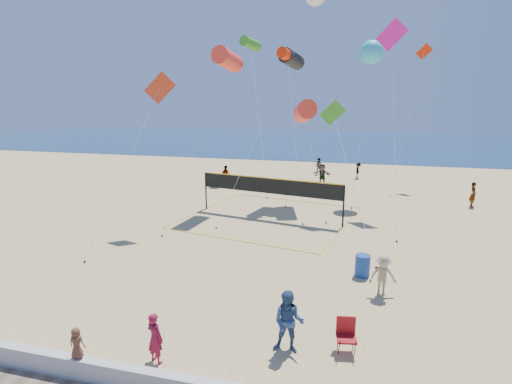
% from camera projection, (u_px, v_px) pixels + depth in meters
% --- Properties ---
extents(ground, '(120.00, 120.00, 0.00)m').
position_uv_depth(ground, '(213.00, 331.00, 12.88)').
color(ground, '#D9BC7A').
rests_on(ground, ground).
extents(ocean, '(140.00, 50.00, 0.03)m').
position_uv_depth(ocean, '(336.00, 142.00, 71.35)').
color(ocean, navy).
rests_on(ocean, ground).
extents(woman, '(0.65, 0.53, 1.52)m').
position_uv_depth(woman, '(155.00, 338.00, 11.18)').
color(woman, maroon).
rests_on(woman, ground).
extents(toddler, '(0.45, 0.32, 0.86)m').
position_uv_depth(toddler, '(77.00, 343.00, 10.50)').
color(toddler, brown).
rests_on(toddler, seawall).
extents(bystander_a, '(0.93, 0.72, 1.90)m').
position_uv_depth(bystander_a, '(289.00, 322.00, 11.62)').
color(bystander_a, navy).
rests_on(bystander_a, ground).
extents(bystander_b, '(1.16, 0.84, 1.61)m').
position_uv_depth(bystander_b, '(383.00, 276.00, 15.06)').
color(bystander_b, tan).
rests_on(bystander_b, ground).
extents(far_person_0, '(0.77, 1.13, 1.78)m').
position_uv_depth(far_person_0, '(226.00, 176.00, 34.58)').
color(far_person_0, gray).
rests_on(far_person_0, ground).
extents(far_person_1, '(1.75, 0.98, 1.80)m').
position_uv_depth(far_person_1, '(322.00, 174.00, 35.16)').
color(far_person_1, gray).
rests_on(far_person_1, ground).
extents(far_person_2, '(0.43, 0.64, 1.75)m').
position_uv_depth(far_person_2, '(473.00, 195.00, 27.68)').
color(far_person_2, gray).
rests_on(far_person_2, ground).
extents(far_person_3, '(0.86, 0.70, 1.65)m').
position_uv_depth(far_person_3, '(319.00, 166.00, 39.87)').
color(far_person_3, gray).
rests_on(far_person_3, ground).
extents(far_person_4, '(0.60, 0.99, 1.49)m').
position_uv_depth(far_person_4, '(358.00, 171.00, 37.89)').
color(far_person_4, gray).
rests_on(far_person_4, ground).
extents(camp_chair, '(0.64, 0.77, 1.16)m').
position_uv_depth(camp_chair, '(346.00, 333.00, 11.73)').
color(camp_chair, maroon).
rests_on(camp_chair, ground).
extents(trash_barrel, '(0.64, 0.64, 0.93)m').
position_uv_depth(trash_barrel, '(362.00, 266.00, 16.80)').
color(trash_barrel, navy).
rests_on(trash_barrel, ground).
extents(volleyball_net, '(11.23, 11.11, 2.57)m').
position_uv_depth(volleyball_net, '(269.00, 190.00, 24.96)').
color(volleyball_net, black).
rests_on(volleyball_net, ground).
extents(kite_0, '(2.29, 8.54, 10.60)m').
position_uv_depth(kite_0, '(228.00, 59.00, 25.80)').
color(kite_0, '#F53929').
rests_on(kite_0, ground).
extents(kite_1, '(3.62, 9.86, 10.80)m').
position_uv_depth(kite_1, '(292.00, 59.00, 28.19)').
color(kite_1, black).
rests_on(kite_1, ground).
extents(kite_2, '(2.79, 6.56, 10.77)m').
position_uv_depth(kite_2, '(287.00, 56.00, 27.24)').
color(kite_2, red).
rests_on(kite_2, ground).
extents(kite_3, '(1.93, 6.47, 8.83)m').
position_uv_depth(kite_3, '(157.00, 95.00, 21.88)').
color(kite_3, red).
rests_on(kite_3, ground).
extents(kite_4, '(3.55, 7.88, 7.32)m').
position_uv_depth(kite_4, '(334.00, 120.00, 23.73)').
color(kite_4, '#389024').
rests_on(kite_4, ground).
extents(kite_5, '(1.96, 7.88, 12.39)m').
position_uv_depth(kite_5, '(392.00, 42.00, 25.37)').
color(kite_5, '#F118A5').
rests_on(kite_5, ground).
extents(kite_7, '(1.68, 4.30, 11.38)m').
position_uv_depth(kite_7, '(372.00, 52.00, 28.01)').
color(kite_7, '#2CBBD3').
rests_on(kite_7, ground).
extents(kite_8, '(4.54, 9.99, 12.96)m').
position_uv_depth(kite_8, '(251.00, 44.00, 36.57)').
color(kite_8, '#389024').
rests_on(kite_8, ground).
extents(kite_9, '(2.96, 5.78, 11.90)m').
position_uv_depth(kite_9, '(421.00, 64.00, 32.98)').
color(kite_9, red).
rests_on(kite_9, ground).
extents(kite_10, '(3.20, 6.19, 7.36)m').
position_uv_depth(kite_10, '(304.00, 112.00, 27.36)').
color(kite_10, '#F53929').
rests_on(kite_10, ground).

